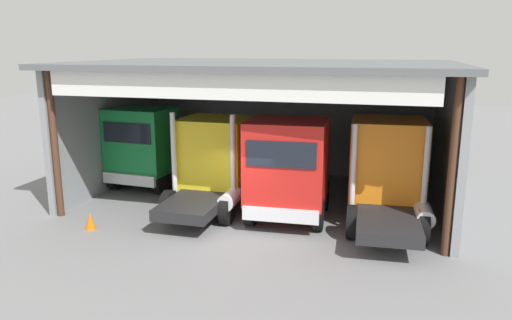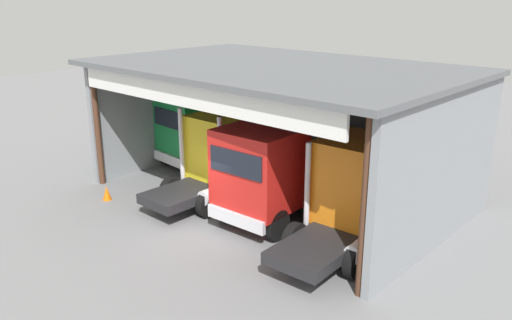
% 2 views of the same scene
% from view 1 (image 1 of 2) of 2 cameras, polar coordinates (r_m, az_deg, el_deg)
% --- Properties ---
extents(ground_plane, '(80.00, 80.00, 0.00)m').
position_cam_1_polar(ground_plane, '(15.93, -2.86, -8.64)').
color(ground_plane, slate).
rests_on(ground_plane, ground).
extents(workshop_shed, '(13.97, 9.16, 5.33)m').
position_cam_1_polar(workshop_shed, '(19.84, 1.64, 6.57)').
color(workshop_shed, gray).
rests_on(workshop_shed, ground).
extents(truck_green_center_left_bay, '(2.77, 5.11, 3.42)m').
position_cam_1_polar(truck_green_center_left_bay, '(21.31, -12.60, 1.54)').
color(truck_green_center_left_bay, '#197F3D').
rests_on(truck_green_center_left_bay, ground).
extents(truck_yellow_left_bay, '(2.60, 4.93, 3.66)m').
position_cam_1_polar(truck_yellow_left_bay, '(18.12, -4.96, -0.22)').
color(truck_yellow_left_bay, yellow).
rests_on(truck_yellow_left_bay, ground).
extents(truck_red_right_bay, '(2.88, 4.65, 3.54)m').
position_cam_1_polar(truck_red_right_bay, '(16.65, 3.67, -0.90)').
color(truck_red_right_bay, red).
rests_on(truck_red_right_bay, ground).
extents(truck_orange_center_right_bay, '(2.80, 5.46, 3.53)m').
position_cam_1_polar(truck_orange_center_right_bay, '(17.08, 15.01, -1.08)').
color(truck_orange_center_right_bay, orange).
rests_on(truck_orange_center_right_bay, ground).
extents(oil_drum, '(0.58, 0.58, 0.90)m').
position_cam_1_polar(oil_drum, '(23.82, -4.69, -0.20)').
color(oil_drum, '#B21E19').
rests_on(oil_drum, ground).
extents(tool_cart, '(0.90, 0.60, 1.00)m').
position_cam_1_polar(tool_cart, '(21.39, 14.16, -1.94)').
color(tool_cart, black).
rests_on(tool_cart, ground).
extents(traffic_cone, '(0.36, 0.36, 0.56)m').
position_cam_1_polar(traffic_cone, '(17.18, -18.67, -6.71)').
color(traffic_cone, orange).
rests_on(traffic_cone, ground).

